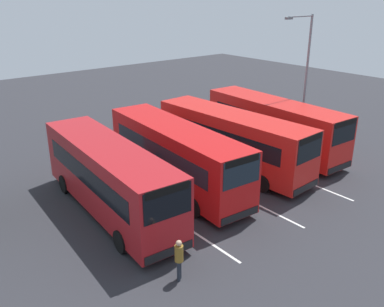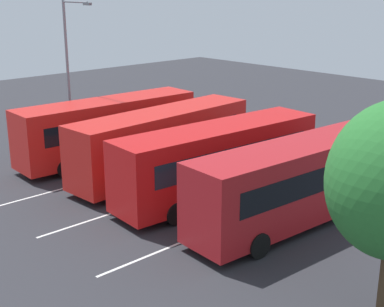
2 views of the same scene
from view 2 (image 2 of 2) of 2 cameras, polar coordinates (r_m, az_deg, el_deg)
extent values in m
plane|color=#2B2B30|center=(26.11, -0.90, -3.82)|extent=(72.71, 72.71, 0.00)
cube|color=#AD191E|center=(22.28, 10.91, -2.78)|extent=(10.47, 3.09, 3.04)
cube|color=black|center=(26.04, 18.33, 1.42)|extent=(0.27, 2.08, 1.28)
cube|color=black|center=(22.87, 8.77, -1.19)|extent=(8.66, 0.71, 0.97)
cube|color=black|center=(21.49, 13.29, -2.65)|extent=(8.66, 0.71, 0.97)
cube|color=black|center=(25.93, 18.46, 2.53)|extent=(0.24, 1.89, 0.32)
cube|color=black|center=(26.68, 17.95, -2.95)|extent=(0.26, 2.17, 0.36)
cylinder|color=black|center=(25.85, 13.60, -3.40)|extent=(0.98, 0.35, 0.96)
cylinder|color=black|center=(24.67, 17.71, -4.74)|extent=(0.98, 0.35, 0.96)
cylinder|color=black|center=(21.28, 2.56, -7.43)|extent=(0.98, 0.35, 0.96)
cylinder|color=black|center=(19.84, 6.91, -9.45)|extent=(0.98, 0.35, 0.96)
cube|color=red|center=(24.59, 2.78, -0.60)|extent=(10.48, 3.12, 3.04)
cube|color=#19232D|center=(27.93, 10.69, 3.01)|extent=(0.27, 2.08, 1.28)
cube|color=#19232D|center=(25.31, 1.07, 0.80)|extent=(8.66, 0.72, 0.97)
cube|color=#19232D|center=(23.68, 4.65, -0.41)|extent=(8.66, 0.72, 0.97)
cube|color=black|center=(27.83, 10.78, 4.06)|extent=(0.24, 1.89, 0.32)
cube|color=black|center=(28.53, 10.50, -1.11)|extent=(0.26, 2.17, 0.36)
cylinder|color=black|center=(27.96, 6.28, -1.46)|extent=(0.98, 0.35, 0.96)
cylinder|color=black|center=(26.53, 9.70, -2.63)|extent=(0.98, 0.35, 0.96)
cylinder|color=black|center=(23.96, -4.99, -4.61)|extent=(0.98, 0.35, 0.96)
cylinder|color=black|center=(22.28, -1.73, -6.26)|extent=(0.98, 0.35, 0.96)
cube|color=red|center=(27.48, -3.09, 1.29)|extent=(10.44, 2.86, 3.04)
cube|color=black|center=(30.90, 3.85, 4.60)|extent=(0.22, 2.08, 1.28)
cube|color=black|center=(28.21, -4.70, 2.44)|extent=(8.67, 0.51, 0.97)
cube|color=black|center=(26.59, -1.41, 1.59)|extent=(8.67, 0.51, 0.97)
cube|color=black|center=(30.81, 3.89, 5.55)|extent=(0.19, 1.89, 0.32)
cube|color=black|center=(31.44, 3.81, 0.84)|extent=(0.21, 2.17, 0.36)
cylinder|color=black|center=(30.86, 0.00, 0.42)|extent=(0.97, 0.33, 0.96)
cylinder|color=black|center=(29.42, 3.14, -0.44)|extent=(0.97, 0.33, 0.96)
cylinder|color=black|center=(26.72, -9.88, -2.50)|extent=(0.97, 0.33, 0.96)
cylinder|color=black|center=(25.04, -6.82, -3.70)|extent=(0.97, 0.33, 0.96)
cube|color=red|center=(30.48, -8.68, 2.69)|extent=(10.43, 2.85, 3.04)
cube|color=black|center=(33.21, -1.22, 5.50)|extent=(0.22, 2.08, 1.28)
cube|color=black|center=(31.35, -9.83, 3.72)|extent=(8.67, 0.50, 0.97)
cube|color=black|center=(29.45, -7.52, 2.97)|extent=(8.67, 0.50, 0.97)
cube|color=black|center=(33.12, -1.20, 6.39)|extent=(0.19, 1.89, 0.32)
cube|color=black|center=(33.71, -1.16, 1.99)|extent=(0.20, 2.17, 0.36)
cylinder|color=black|center=(33.50, -4.82, 1.70)|extent=(0.97, 0.33, 0.96)
cylinder|color=black|center=(31.78, -2.45, 0.90)|extent=(0.97, 0.33, 0.96)
cylinder|color=black|center=(30.29, -14.99, -0.49)|extent=(0.97, 0.33, 0.96)
cylinder|color=black|center=(28.37, -13.00, -1.53)|extent=(0.97, 0.33, 0.96)
cylinder|color=#232833|center=(27.42, 19.23, -2.87)|extent=(0.13, 0.13, 0.81)
cylinder|color=gray|center=(32.69, -12.73, 7.78)|extent=(0.16, 0.16, 8.56)
cylinder|color=gray|center=(31.30, -12.06, 15.13)|extent=(0.11, 2.40, 0.10)
cube|color=slate|center=(30.29, -10.81, 15.00)|extent=(0.20, 0.56, 0.14)
cube|color=silver|center=(23.48, 5.87, -6.36)|extent=(15.22, 0.22, 0.01)
cube|color=silver|center=(26.11, -0.90, -3.81)|extent=(15.22, 0.22, 0.01)
cube|color=silver|center=(29.08, -6.34, -1.71)|extent=(15.22, 0.22, 0.01)
camera|label=1|loc=(33.56, 41.65, 13.88)|focal=38.99mm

